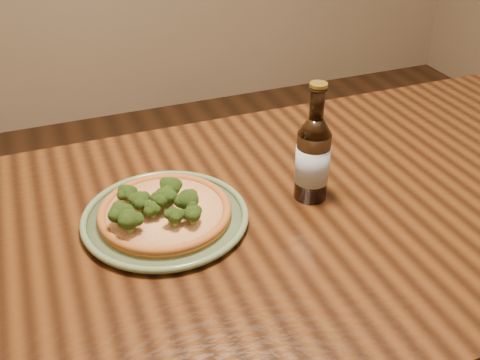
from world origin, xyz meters
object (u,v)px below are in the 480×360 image
object	(u,v)px
plate	(165,217)
beer_bottle	(313,157)
table	(338,231)
pizza	(163,211)

from	to	relation	value
plate	beer_bottle	world-z (taller)	beer_bottle
table	pizza	bearing A→B (deg)	172.42
pizza	beer_bottle	xyz separation A→B (m)	(0.32, -0.02, 0.07)
table	plate	xyz separation A→B (m)	(-0.38, 0.05, 0.10)
table	beer_bottle	xyz separation A→B (m)	(-0.06, 0.03, 0.19)
plate	pizza	size ratio (longest dim) A/B	1.26
table	plate	size ratio (longest dim) A/B	4.77
table	pizza	size ratio (longest dim) A/B	6.01
table	beer_bottle	size ratio (longest dim) A/B	6.16
plate	pizza	distance (m)	0.02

